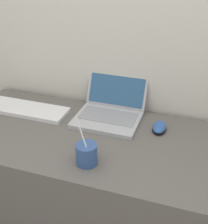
% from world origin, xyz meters
% --- Properties ---
extents(wall_back, '(7.00, 0.04, 2.50)m').
position_xyz_m(wall_back, '(0.00, 0.67, 1.25)').
color(wall_back, silver).
rests_on(wall_back, ground_plane).
extents(desk, '(1.49, 0.63, 0.75)m').
position_xyz_m(desk, '(0.00, 0.32, 0.38)').
color(desk, '#5B5651').
rests_on(desk, ground_plane).
extents(laptop, '(0.32, 0.34, 0.22)m').
position_xyz_m(laptop, '(-0.03, 0.52, 0.80)').
color(laptop, '#ADADB2').
rests_on(laptop, desk).
extents(drink_cup, '(0.09, 0.09, 0.22)m').
position_xyz_m(drink_cup, '(-0.00, 0.13, 0.80)').
color(drink_cup, '#33518C').
rests_on(drink_cup, desk).
extents(computer_mouse, '(0.07, 0.12, 0.04)m').
position_xyz_m(computer_mouse, '(0.24, 0.47, 0.77)').
color(computer_mouse, black).
rests_on(computer_mouse, desk).
extents(external_keyboard, '(0.46, 0.15, 0.02)m').
position_xyz_m(external_keyboard, '(-0.47, 0.43, 0.76)').
color(external_keyboard, silver).
rests_on(external_keyboard, desk).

